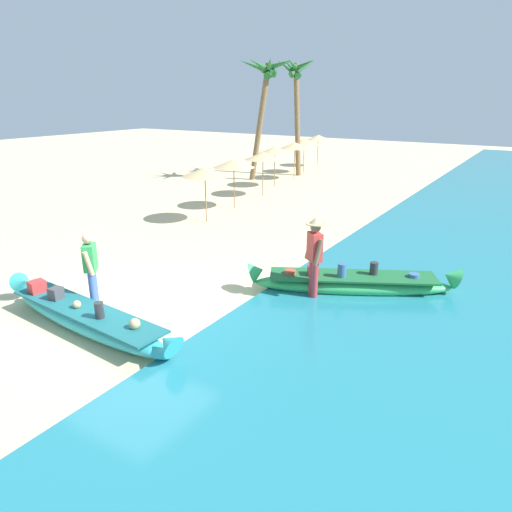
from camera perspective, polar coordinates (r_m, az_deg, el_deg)
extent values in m
plane|color=beige|center=(10.03, -14.60, -6.65)|extent=(80.00, 80.00, 0.00)
ellipsoid|color=#33B2BC|center=(9.52, -19.93, -7.33)|extent=(4.59, 1.01, 0.41)
cone|color=#33B2BC|center=(11.23, -26.57, -2.79)|extent=(0.44, 0.45, 0.50)
cone|color=#33B2BC|center=(7.81, -10.64, -10.35)|extent=(0.44, 0.45, 0.50)
cube|color=#1C6267|center=(9.43, -20.07, -6.22)|extent=(3.86, 0.98, 0.04)
sphere|color=tan|center=(8.42, -14.55, -8.00)|extent=(0.20, 0.20, 0.20)
cylinder|color=#2D2D33|center=(8.94, -18.52, -6.32)|extent=(0.17, 0.17, 0.32)
sphere|color=tan|center=(9.53, -20.98, -5.54)|extent=(0.16, 0.16, 0.16)
cube|color=#424247|center=(10.05, -23.16, -4.25)|extent=(0.23, 0.26, 0.26)
cube|color=#B73333|center=(10.55, -25.09, -3.43)|extent=(0.30, 0.34, 0.26)
ellipsoid|color=#38B760|center=(10.72, 11.58, -3.46)|extent=(4.21, 2.72, 0.43)
cone|color=#38B760|center=(10.56, 0.15, -1.87)|extent=(0.59, 0.61, 0.54)
cone|color=#38B760|center=(11.10, 22.62, -2.34)|extent=(0.59, 0.61, 0.54)
cube|color=#1E6435|center=(10.64, 11.66, -2.40)|extent=(3.60, 2.41, 0.04)
cylinder|color=#386699|center=(10.87, 18.68, -2.30)|extent=(0.24, 0.24, 0.10)
cylinder|color=#2D2D33|center=(10.75, 14.15, -1.52)|extent=(0.19, 0.19, 0.30)
cylinder|color=#386699|center=(10.45, 10.41, -1.77)|extent=(0.20, 0.20, 0.32)
cube|color=#B73333|center=(10.49, 6.95, -1.81)|extent=(0.33, 0.34, 0.22)
cylinder|color=#B74C38|center=(10.53, 4.19, -1.99)|extent=(0.26, 0.26, 0.10)
cylinder|color=#B2383D|center=(10.11, 7.14, -3.14)|extent=(0.14, 0.14, 0.90)
cylinder|color=#B2383D|center=(10.23, 6.83, -2.85)|extent=(0.14, 0.14, 0.90)
cube|color=#DB3D38|center=(9.91, 7.16, 1.09)|extent=(0.42, 0.40, 0.62)
cylinder|color=brown|center=(9.72, 7.58, 0.40)|extent=(0.20, 0.21, 0.56)
cylinder|color=brown|center=(10.12, 6.52, 1.20)|extent=(0.20, 0.21, 0.56)
sphere|color=brown|center=(9.79, 7.26, 3.48)|extent=(0.22, 0.22, 0.22)
cylinder|color=tan|center=(9.77, 7.28, 3.94)|extent=(0.44, 0.44, 0.02)
cone|color=tan|center=(9.75, 7.30, 4.33)|extent=(0.26, 0.26, 0.12)
cylinder|color=#3D5BA8|center=(10.24, -19.05, -3.83)|extent=(0.14, 0.14, 0.89)
cylinder|color=#3D5BA8|center=(10.12, -19.21, -4.14)|extent=(0.14, 0.14, 0.89)
cube|color=green|center=(9.94, -19.58, -0.16)|extent=(0.40, 0.42, 0.55)
cylinder|color=tan|center=(10.16, -19.17, 0.00)|extent=(0.20, 0.19, 0.50)
cylinder|color=tan|center=(9.73, -19.71, -0.88)|extent=(0.20, 0.19, 0.50)
sphere|color=tan|center=(9.82, -19.83, 2.01)|extent=(0.22, 0.22, 0.22)
cylinder|color=#8E6B47|center=(16.46, -6.15, 7.40)|extent=(0.04, 0.04, 1.90)
cone|color=tan|center=(16.32, -6.25, 10.15)|extent=(1.60, 1.60, 0.32)
cylinder|color=#8E6B47|center=(18.44, -2.68, 8.74)|extent=(0.04, 0.04, 1.90)
cone|color=tan|center=(18.31, -2.72, 11.20)|extent=(1.60, 1.60, 0.32)
cylinder|color=#8E6B47|center=(20.72, 0.84, 9.90)|extent=(0.04, 0.04, 1.90)
cone|color=tan|center=(20.60, 0.85, 12.10)|extent=(1.60, 1.60, 0.32)
cylinder|color=#8E6B47|center=(22.93, 2.29, 10.78)|extent=(0.04, 0.04, 1.90)
cone|color=tan|center=(22.83, 2.31, 12.77)|extent=(1.60, 1.60, 0.32)
cylinder|color=#8E6B47|center=(25.10, 4.71, 11.45)|extent=(0.04, 0.04, 1.90)
cone|color=tan|center=(25.00, 4.76, 13.26)|extent=(1.60, 1.60, 0.32)
cylinder|color=#8E6B47|center=(27.29, 5.84, 12.02)|extent=(0.04, 0.04, 1.90)
cone|color=tan|center=(27.20, 5.90, 13.70)|extent=(1.60, 1.60, 0.32)
cylinder|color=#8E6B47|center=(29.92, 7.52, 12.57)|extent=(0.04, 0.04, 1.90)
cone|color=tan|center=(29.84, 7.59, 14.10)|extent=(1.60, 1.60, 0.32)
cylinder|color=brown|center=(24.51, 0.48, 15.77)|extent=(1.25, 0.28, 5.72)
cone|color=#23602D|center=(24.04, 2.54, 22.20)|extent=(1.65, 0.40, 0.73)
cone|color=#23602D|center=(24.35, 2.59, 22.15)|extent=(1.39, 1.34, 0.74)
cone|color=#23602D|center=(24.72, 1.78, 21.84)|extent=(0.92, 1.77, 1.07)
cone|color=#23602D|center=(24.64, 0.90, 21.95)|extent=(1.69, 1.05, 0.97)
cone|color=#23602D|center=(24.32, 0.21, 21.98)|extent=(1.92, 1.12, 0.99)
cone|color=#23602D|center=(23.85, 0.69, 22.10)|extent=(0.64, 1.95, 0.91)
cone|color=#23602D|center=(23.73, 1.63, 22.15)|extent=(1.39, 1.81, 0.86)
cylinder|color=brown|center=(26.27, 5.04, 16.05)|extent=(0.62, 0.28, 5.82)
cone|color=#23602D|center=(26.12, 5.67, 22.07)|extent=(1.54, 0.54, 0.83)
cone|color=#23602D|center=(26.66, 5.73, 21.84)|extent=(0.99, 1.75, 1.06)
cone|color=#23602D|center=(26.76, 4.37, 21.79)|extent=(1.57, 1.24, 1.12)
cone|color=#23602D|center=(26.29, 3.96, 21.81)|extent=(1.32, 1.09, 1.11)
cone|color=#23602D|center=(25.87, 4.55, 22.18)|extent=(0.73, 1.88, 0.77)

